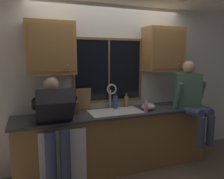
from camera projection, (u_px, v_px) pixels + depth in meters
back_wall at (109, 85)px, 3.61m from camera, size 5.38×0.12×2.55m
ceiling_downlight_right at (183, 0)px, 3.12m from camera, size 0.14×0.14×0.01m
window_glass at (109, 70)px, 3.50m from camera, size 1.10×0.02×0.95m
window_frame_top at (109, 39)px, 3.41m from camera, size 1.17×0.02×0.04m
window_frame_bottom at (109, 101)px, 3.56m from camera, size 1.17×0.02×0.04m
window_frame_left at (74, 71)px, 3.28m from camera, size 0.03×0.02×0.95m
window_frame_right at (140, 70)px, 3.69m from camera, size 0.03×0.02×0.95m
window_mullion_center at (109, 70)px, 3.48m from camera, size 0.02×0.02×0.95m
lower_cabinet_run at (117, 141)px, 3.41m from camera, size 2.98×0.58×0.88m
countertop at (117, 113)px, 3.32m from camera, size 3.04×0.62×0.04m
dishwasher_front at (63, 158)px, 2.81m from camera, size 0.60×0.02×0.74m
upper_cabinet_left at (50, 48)px, 2.97m from camera, size 0.65×0.36×0.72m
upper_cabinet_right at (163, 50)px, 3.62m from camera, size 0.65×0.36×0.72m
sink at (115, 118)px, 3.34m from camera, size 0.80×0.46×0.21m
faucet at (112, 93)px, 3.45m from camera, size 0.18×0.09×0.40m
person_standing at (55, 122)px, 2.73m from camera, size 0.53×0.72×1.48m
person_sitting_on_counter at (191, 97)px, 3.47m from camera, size 0.54×0.66×1.26m
knife_block at (74, 107)px, 3.14m from camera, size 0.12×0.18×0.32m
cutting_board at (83, 100)px, 3.33m from camera, size 0.23×0.09×0.36m
mixing_bowl at (148, 107)px, 3.42m from camera, size 0.22×0.22×0.11m
soap_dispenser at (146, 108)px, 3.26m from camera, size 0.06×0.07×0.18m
bottle_green_glass at (115, 102)px, 3.49m from camera, size 0.07×0.07×0.26m
bottle_tall_clear at (126, 101)px, 3.59m from camera, size 0.07×0.07×0.24m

